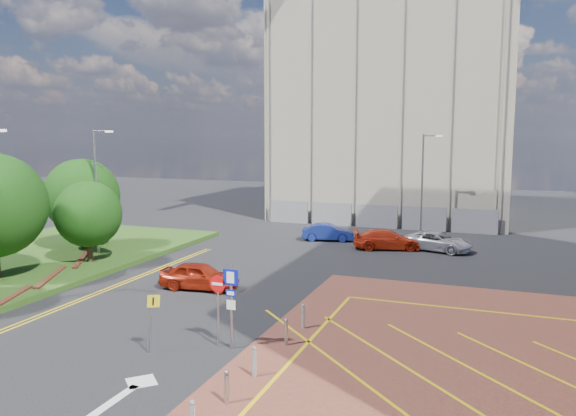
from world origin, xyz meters
The scene contains 15 objects.
ground centered at (0.00, 0.00, 0.00)m, with size 140.00×140.00×0.00m, color black.
retaining_wall centered at (-11.80, 2.00, 0.20)m, with size 6.06×20.33×0.40m.
tree_c centered at (-13.50, 10.00, 3.19)m, with size 4.00×4.00×4.90m.
tree_d centered at (-16.50, 13.00, 3.87)m, with size 5.00×5.00×6.08m.
lamp_left_far centered at (-14.42, 12.00, 4.66)m, with size 1.53×0.16×8.00m.
lamp_back centered at (4.08, 28.00, 4.36)m, with size 1.53×0.16×8.00m.
sign_cluster centered at (0.30, 0.98, 1.95)m, with size 1.17×0.12×3.20m.
warning_sign centered at (-2.03, -0.46, 1.43)m, with size 0.53×0.37×2.24m.
bollard_row centered at (2.30, -1.67, 0.47)m, with size 0.14×11.14×0.90m.
construction_building centered at (0.00, 40.00, 11.00)m, with size 21.20×19.20×22.00m, color #A6A088.
construction_fence centered at (1.00, 30.00, 1.00)m, with size 21.60×0.06×2.00m, color gray.
car_red_left centered at (-4.69, 7.78, 0.70)m, with size 1.66×4.12×1.40m, color #991F0D.
car_blue_back centered at (-2.23, 22.95, 0.64)m, with size 1.36×3.89×1.28m, color navy.
car_red_back centered at (2.55, 21.37, 0.69)m, with size 1.93×4.75×1.38m, color red.
car_silver_back centered at (5.89, 22.02, 0.66)m, with size 2.18×4.73×1.31m, color silver.
Camera 1 is at (9.54, -17.16, 7.99)m, focal length 35.00 mm.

